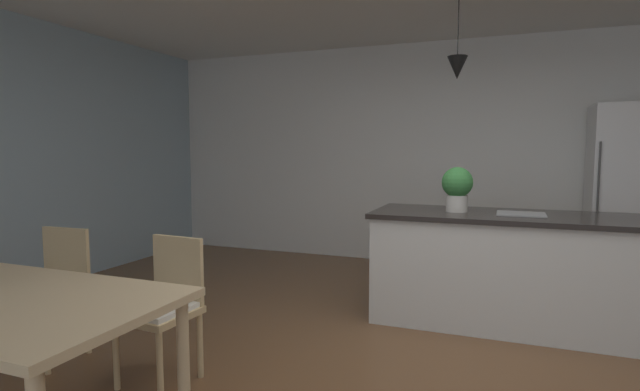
{
  "coord_description": "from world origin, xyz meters",
  "views": [
    {
      "loc": [
        0.36,
        -2.82,
        1.41
      ],
      "look_at": [
        -0.78,
        0.13,
        1.11
      ],
      "focal_mm": 27.3,
      "sensor_mm": 36.0,
      "label": 1
    }
  ],
  "objects": [
    {
      "name": "ground_plane",
      "position": [
        0.0,
        0.0,
        -0.02
      ],
      "size": [
        10.0,
        8.4,
        0.04
      ],
      "primitive_type": "cube",
      "color": "brown"
    },
    {
      "name": "wall_back_kitchen",
      "position": [
        0.0,
        3.26,
        1.35
      ],
      "size": [
        10.0,
        0.12,
        2.7
      ],
      "primitive_type": "cube",
      "color": "white",
      "rests_on": "ground_plane"
    },
    {
      "name": "chair_far_right",
      "position": [
        -1.56,
        -0.49,
        0.47
      ],
      "size": [
        0.43,
        0.43,
        0.87
      ],
      "color": "tan",
      "rests_on": "ground_plane"
    },
    {
      "name": "chair_far_left",
      "position": [
        -2.48,
        -0.49,
        0.47
      ],
      "size": [
        0.42,
        0.42,
        0.87
      ],
      "color": "tan",
      "rests_on": "ground_plane"
    },
    {
      "name": "kitchen_island",
      "position": [
        0.36,
        1.29,
        0.46
      ],
      "size": [
        2.09,
        0.83,
        0.91
      ],
      "color": "silver",
      "rests_on": "ground_plane"
    },
    {
      "name": "refrigerator",
      "position": [
        1.47,
        2.86,
        0.93
      ],
      "size": [
        0.65,
        0.67,
        1.86
      ],
      "color": "silver",
      "rests_on": "ground_plane"
    },
    {
      "name": "pendant_over_island_main",
      "position": [
        -0.05,
        1.29,
        2.07
      ],
      "size": [
        0.16,
        0.16,
        0.73
      ],
      "color": "black"
    },
    {
      "name": "potted_plant_on_island",
      "position": [
        -0.02,
        1.29,
        1.11
      ],
      "size": [
        0.25,
        0.25,
        0.37
      ],
      "color": "beige",
      "rests_on": "kitchen_island"
    }
  ]
}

